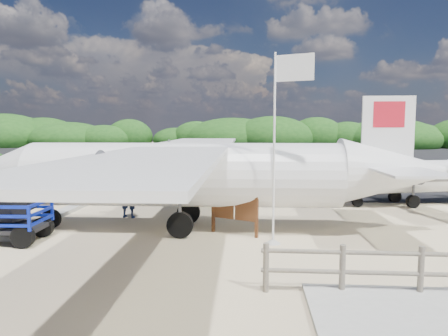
# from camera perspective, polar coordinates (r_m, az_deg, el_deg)

# --- Properties ---
(ground) EXTENTS (160.00, 160.00, 0.00)m
(ground) POSITION_cam_1_polar(r_m,az_deg,el_deg) (13.47, -7.70, -8.40)
(ground) COLOR beige
(asphalt_apron) EXTENTS (90.00, 50.00, 0.04)m
(asphalt_apron) POSITION_cam_1_polar(r_m,az_deg,el_deg) (42.98, 0.57, 1.38)
(asphalt_apron) COLOR #B2B2B2
(asphalt_apron) RESTS_ON ground
(walkway_pad) EXTENTS (3.50, 2.50, 0.10)m
(walkway_pad) POSITION_cam_1_polar(r_m,az_deg,el_deg) (8.02, 25.46, -19.00)
(walkway_pad) COLOR #B2B2B2
(walkway_pad) RESTS_ON ground
(vegetation_band) EXTENTS (124.00, 8.00, 4.40)m
(vegetation_band) POSITION_cam_1_polar(r_m,az_deg,el_deg) (67.90, 1.91, 2.99)
(vegetation_band) COLOR #B2B2B2
(vegetation_band) RESTS_ON ground
(fence) EXTENTS (6.40, 2.00, 1.10)m
(fence) POSITION_cam_1_polar(r_m,az_deg,el_deg) (9.05, 26.16, -16.13)
(fence) COLOR #B2B2B2
(fence) RESTS_ON ground
(flagpole) EXTENTS (1.15, 0.77, 5.33)m
(flagpole) POSITION_cam_1_polar(r_m,az_deg,el_deg) (11.65, 7.00, -10.65)
(flagpole) COLOR white
(flagpole) RESTS_ON ground
(signboard) EXTENTS (1.61, 0.85, 1.40)m
(signboard) POSITION_cam_1_polar(r_m,az_deg,el_deg) (12.49, 1.48, -9.48)
(signboard) COLOR #5B341A
(signboard) RESTS_ON ground
(crew_a) EXTENTS (0.77, 0.59, 1.91)m
(crew_a) POSITION_cam_1_polar(r_m,az_deg,el_deg) (15.00, -13.56, -3.34)
(crew_a) COLOR #14224C
(crew_a) RESTS_ON ground
(crew_b) EXTENTS (0.87, 0.77, 1.49)m
(crew_b) POSITION_cam_1_polar(r_m,az_deg,el_deg) (18.56, 3.56, -2.12)
(crew_b) COLOR #14224C
(crew_b) RESTS_ON ground
(aircraft_large) EXTENTS (18.37, 18.37, 5.40)m
(aircraft_large) POSITION_cam_1_polar(r_m,az_deg,el_deg) (40.33, 21.79, 0.68)
(aircraft_large) COLOR #B2B2B2
(aircraft_large) RESTS_ON ground
(aircraft_small) EXTENTS (9.30, 9.30, 2.74)m
(aircraft_small) POSITION_cam_1_polar(r_m,az_deg,el_deg) (52.73, -13.02, 2.04)
(aircraft_small) COLOR #B2B2B2
(aircraft_small) RESTS_ON ground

